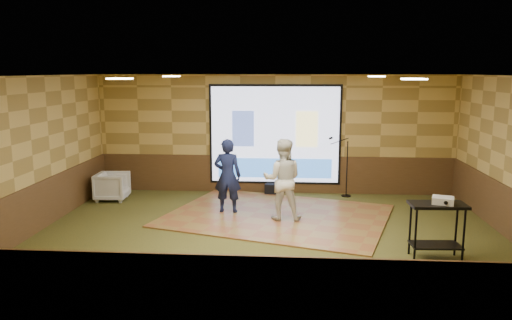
# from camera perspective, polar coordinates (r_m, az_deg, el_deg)

# --- Properties ---
(ground) EXTENTS (9.00, 9.00, 0.00)m
(ground) POSITION_cam_1_polar(r_m,az_deg,el_deg) (9.55, 1.37, -8.70)
(ground) COLOR #2D3B1B
(ground) RESTS_ON ground
(room_shell) EXTENTS (9.04, 7.04, 3.02)m
(room_shell) POSITION_cam_1_polar(r_m,az_deg,el_deg) (9.09, 1.42, 3.89)
(room_shell) COLOR tan
(room_shell) RESTS_ON ground
(wainscot_back) EXTENTS (9.00, 0.04, 0.95)m
(wainscot_back) POSITION_cam_1_polar(r_m,az_deg,el_deg) (12.78, 2.14, -1.63)
(wainscot_back) COLOR #483018
(wainscot_back) RESTS_ON ground
(wainscot_front) EXTENTS (9.00, 0.04, 0.95)m
(wainscot_front) POSITION_cam_1_polar(r_m,az_deg,el_deg) (6.15, -0.27, -15.00)
(wainscot_front) COLOR #483018
(wainscot_front) RESTS_ON ground
(wainscot_left) EXTENTS (0.04, 7.00, 0.95)m
(wainscot_left) POSITION_cam_1_polar(r_m,az_deg,el_deg) (10.60, -23.68, -4.98)
(wainscot_left) COLOR #483018
(wainscot_left) RESTS_ON ground
(projector_screen) EXTENTS (3.32, 0.06, 2.52)m
(projector_screen) POSITION_cam_1_polar(r_m,az_deg,el_deg) (12.57, 2.17, 2.79)
(projector_screen) COLOR black
(projector_screen) RESTS_ON room_shell
(downlight_nw) EXTENTS (0.32, 0.32, 0.02)m
(downlight_nw) POSITION_cam_1_polar(r_m,az_deg,el_deg) (11.14, -9.63, 9.42)
(downlight_nw) COLOR #FFEBBF
(downlight_nw) RESTS_ON room_shell
(downlight_ne) EXTENTS (0.32, 0.32, 0.02)m
(downlight_ne) POSITION_cam_1_polar(r_m,az_deg,el_deg) (10.97, 13.62, 9.27)
(downlight_ne) COLOR #FFEBBF
(downlight_ne) RESTS_ON room_shell
(downlight_sw) EXTENTS (0.32, 0.32, 0.02)m
(downlight_sw) POSITION_cam_1_polar(r_m,az_deg,el_deg) (7.97, -15.30, 8.96)
(downlight_sw) COLOR #FFEBBF
(downlight_sw) RESTS_ON room_shell
(downlight_se) EXTENTS (0.32, 0.32, 0.02)m
(downlight_se) POSITION_cam_1_polar(r_m,az_deg,el_deg) (7.73, 17.60, 8.82)
(downlight_se) COLOR #FFEBBF
(downlight_se) RESTS_ON room_shell
(dance_floor) EXTENTS (5.33, 4.61, 0.03)m
(dance_floor) POSITION_cam_1_polar(r_m,az_deg,el_deg) (10.80, 2.43, -6.36)
(dance_floor) COLOR olive
(dance_floor) RESTS_ON ground
(player_left) EXTENTS (0.60, 0.41, 1.62)m
(player_left) POSITION_cam_1_polar(r_m,az_deg,el_deg) (10.84, -3.28, -1.81)
(player_left) COLOR #141C41
(player_left) RESTS_ON dance_floor
(player_right) EXTENTS (0.83, 0.65, 1.69)m
(player_right) POSITION_cam_1_polar(r_m,az_deg,el_deg) (10.32, 3.04, -2.22)
(player_right) COLOR silver
(player_right) RESTS_ON dance_floor
(av_table) EXTENTS (0.90, 0.48, 0.95)m
(av_table) POSITION_cam_1_polar(r_m,az_deg,el_deg) (8.78, 19.98, -6.50)
(av_table) COLOR black
(av_table) RESTS_ON ground
(projector) EXTENTS (0.41, 0.37, 0.11)m
(projector) POSITION_cam_1_polar(r_m,az_deg,el_deg) (8.70, 20.59, -4.34)
(projector) COLOR silver
(projector) RESTS_ON av_table
(mic_stand) EXTENTS (0.59, 0.24, 1.50)m
(mic_stand) POSITION_cam_1_polar(r_m,az_deg,el_deg) (12.57, 10.06, -1.90)
(mic_stand) COLOR black
(mic_stand) RESTS_ON ground
(banquet_chair) EXTENTS (0.78, 0.76, 0.67)m
(banquet_chair) POSITION_cam_1_polar(r_m,az_deg,el_deg) (12.54, -16.10, -2.91)
(banquet_chair) COLOR gray
(banquet_chair) RESTS_ON ground
(duffel_bag) EXTENTS (0.48, 0.36, 0.27)m
(duffel_bag) POSITION_cam_1_polar(r_m,az_deg,el_deg) (12.63, 2.09, -3.35)
(duffel_bag) COLOR black
(duffel_bag) RESTS_ON ground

